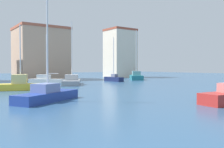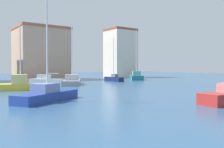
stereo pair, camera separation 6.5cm
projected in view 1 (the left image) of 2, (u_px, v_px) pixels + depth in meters
water at (95, 88)px, 28.35m from camera, size 160.00×160.00×0.00m
sailboat_teal_center_channel at (136, 76)px, 47.57m from camera, size 5.72×6.69×9.96m
sailboat_yellow_outer_mooring at (20, 85)px, 25.70m from camera, size 5.99×3.77×7.12m
sailboat_blue_mid_harbor at (47, 94)px, 17.28m from camera, size 5.64×4.24×8.92m
sailboat_navy_distant_north at (114, 78)px, 41.78m from camera, size 1.15×4.40×7.76m
sailboat_grey_distant_east at (72, 81)px, 33.96m from camera, size 5.27×6.92×9.00m
sailboat_white_behind_lamppost at (46, 79)px, 39.16m from camera, size 5.15×5.14×7.98m
harbor_office at (41, 54)px, 47.98m from camera, size 9.71×9.06×10.51m
warehouse_block at (120, 53)px, 58.50m from camera, size 6.57×5.91×11.92m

